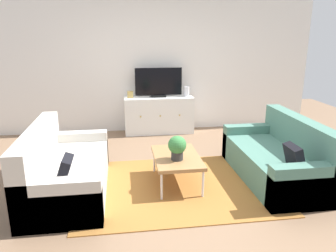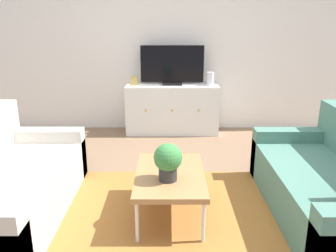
# 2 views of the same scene
# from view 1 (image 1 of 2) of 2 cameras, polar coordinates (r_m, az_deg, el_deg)

# --- Properties ---
(ground_plane) EXTENTS (10.00, 10.00, 0.00)m
(ground_plane) POSITION_cam_1_polar(r_m,az_deg,el_deg) (4.48, 1.20, -9.60)
(ground_plane) COLOR #84664C
(wall_back) EXTENTS (6.40, 0.12, 2.70)m
(wall_back) POSITION_cam_1_polar(r_m,az_deg,el_deg) (6.59, -2.43, 10.92)
(wall_back) COLOR white
(wall_back) RESTS_ON ground_plane
(area_rug) EXTENTS (2.50, 1.90, 0.01)m
(area_rug) POSITION_cam_1_polar(r_m,az_deg,el_deg) (4.34, 1.53, -10.38)
(area_rug) COLOR #9E662D
(area_rug) RESTS_ON ground_plane
(couch_left_side) EXTENTS (0.89, 1.80, 0.84)m
(couch_left_side) POSITION_cam_1_polar(r_m,az_deg,el_deg) (4.29, -18.06, -7.64)
(couch_left_side) COLOR beige
(couch_left_side) RESTS_ON ground_plane
(couch_right_side) EXTENTS (0.89, 1.80, 0.84)m
(couch_right_side) POSITION_cam_1_polar(r_m,az_deg,el_deg) (4.72, 19.05, -5.54)
(couch_right_side) COLOR #4C7A6B
(couch_right_side) RESTS_ON ground_plane
(coffee_table) EXTENTS (0.58, 0.91, 0.40)m
(coffee_table) POSITION_cam_1_polar(r_m,az_deg,el_deg) (4.27, 1.52, -5.59)
(coffee_table) COLOR #A37547
(coffee_table) RESTS_ON ground_plane
(potted_plant) EXTENTS (0.23, 0.23, 0.31)m
(potted_plant) POSITION_cam_1_polar(r_m,az_deg,el_deg) (4.08, 1.61, -3.62)
(potted_plant) COLOR #2D2D2D
(potted_plant) RESTS_ON coffee_table
(tv_console) EXTENTS (1.34, 0.47, 0.72)m
(tv_console) POSITION_cam_1_polar(r_m,az_deg,el_deg) (6.49, -1.61, 1.95)
(tv_console) COLOR white
(tv_console) RESTS_ON ground_plane
(flat_screen_tv) EXTENTS (0.90, 0.16, 0.56)m
(flat_screen_tv) POSITION_cam_1_polar(r_m,az_deg,el_deg) (6.38, -1.67, 7.56)
(flat_screen_tv) COLOR black
(flat_screen_tv) RESTS_ON tv_console
(glass_vase) EXTENTS (0.11, 0.11, 0.19)m
(glass_vase) POSITION_cam_1_polar(r_m,az_deg,el_deg) (6.48, 3.24, 6.01)
(glass_vase) COLOR silver
(glass_vase) RESTS_ON tv_console
(mantel_clock) EXTENTS (0.11, 0.07, 0.13)m
(mantel_clock) POSITION_cam_1_polar(r_m,az_deg,el_deg) (6.36, -6.60, 5.47)
(mantel_clock) COLOR tan
(mantel_clock) RESTS_ON tv_console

